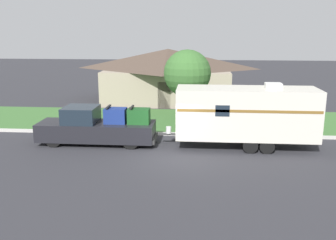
{
  "coord_description": "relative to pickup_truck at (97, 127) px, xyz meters",
  "views": [
    {
      "loc": [
        1.27,
        -17.47,
        6.08
      ],
      "look_at": [
        -0.32,
        1.76,
        1.4
      ],
      "focal_mm": 40.0,
      "sensor_mm": 36.0,
      "label": 1
    }
  ],
  "objects": [
    {
      "name": "lawn_strip",
      "position": [
        4.19,
        5.64,
        -0.91
      ],
      "size": [
        80.0,
        7.0,
        0.03
      ],
      "color": "#3D6B33",
      "rests_on": "ground_plane"
    },
    {
      "name": "mailbox",
      "position": [
        10.07,
        2.91,
        0.05
      ],
      "size": [
        0.48,
        0.2,
        1.27
      ],
      "color": "brown",
      "rests_on": "ground_plane"
    },
    {
      "name": "house_across_street",
      "position": [
        2.78,
        13.17,
        1.39
      ],
      "size": [
        11.24,
        7.98,
        4.47
      ],
      "color": "gray",
      "rests_on": "ground_plane"
    },
    {
      "name": "pickup_truck",
      "position": [
        0.0,
        0.0,
        0.0
      ],
      "size": [
        6.4,
        1.94,
        2.1
      ],
      "color": "black",
      "rests_on": "ground_plane"
    },
    {
      "name": "curb_strip",
      "position": [
        4.19,
        1.99,
        -0.85
      ],
      "size": [
        80.0,
        0.3,
        0.14
      ],
      "color": "beige",
      "rests_on": "ground_plane"
    },
    {
      "name": "travel_trailer",
      "position": [
        7.96,
        -0.0,
        0.93
      ],
      "size": [
        8.19,
        2.27,
        3.44
      ],
      "color": "black",
      "rests_on": "ground_plane"
    },
    {
      "name": "tree_in_yard",
      "position": [
        4.72,
        4.76,
        2.41
      ],
      "size": [
        3.03,
        3.03,
        4.86
      ],
      "color": "brown",
      "rests_on": "ground_plane"
    },
    {
      "name": "ground_plane",
      "position": [
        4.19,
        -1.76,
        -0.92
      ],
      "size": [
        120.0,
        120.0,
        0.0
      ],
      "primitive_type": "plane",
      "color": "#2D2D33"
    }
  ]
}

